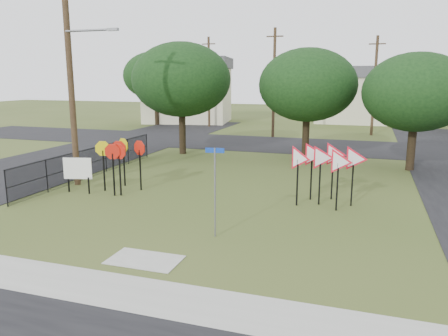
{
  "coord_description": "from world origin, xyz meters",
  "views": [
    {
      "loc": [
        5.67,
        -12.5,
        4.98
      ],
      "look_at": [
        0.55,
        3.0,
        1.6
      ],
      "focal_mm": 35.0,
      "sensor_mm": 36.0,
      "label": 1
    }
  ],
  "objects_px": {
    "yield_sign_cluster": "(326,160)",
    "info_board": "(78,170)",
    "street_name_sign": "(215,186)",
    "stop_sign_cluster": "(120,154)"
  },
  "relations": [
    {
      "from": "yield_sign_cluster",
      "to": "stop_sign_cluster",
      "type": "bearing_deg",
      "value": -174.95
    },
    {
      "from": "yield_sign_cluster",
      "to": "info_board",
      "type": "distance_m",
      "value": 10.6
    },
    {
      "from": "street_name_sign",
      "to": "yield_sign_cluster",
      "type": "distance_m",
      "value": 5.64
    },
    {
      "from": "stop_sign_cluster",
      "to": "yield_sign_cluster",
      "type": "relative_size",
      "value": 0.74
    },
    {
      "from": "street_name_sign",
      "to": "stop_sign_cluster",
      "type": "distance_m",
      "value": 7.13
    },
    {
      "from": "info_board",
      "to": "yield_sign_cluster",
      "type": "bearing_deg",
      "value": 8.73
    },
    {
      "from": "stop_sign_cluster",
      "to": "yield_sign_cluster",
      "type": "bearing_deg",
      "value": 5.05
    },
    {
      "from": "street_name_sign",
      "to": "yield_sign_cluster",
      "type": "xyz_separation_m",
      "value": [
        2.94,
        4.82,
        0.14
      ]
    },
    {
      "from": "stop_sign_cluster",
      "to": "yield_sign_cluster",
      "type": "height_order",
      "value": "yield_sign_cluster"
    },
    {
      "from": "stop_sign_cluster",
      "to": "info_board",
      "type": "distance_m",
      "value": 1.94
    }
  ]
}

